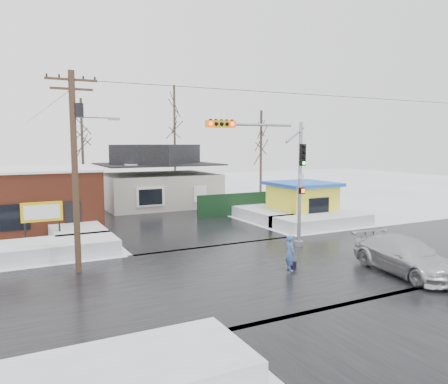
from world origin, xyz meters
name	(u,v)px	position (x,y,z in m)	size (l,w,h in m)	color
ground	(268,269)	(0.00, 0.00, 0.00)	(120.00, 120.00, 0.00)	white
road_ns	(268,268)	(0.00, 0.00, 0.01)	(10.00, 120.00, 0.02)	black
road_ew	(268,268)	(0.00, 0.00, 0.01)	(120.00, 10.00, 0.02)	black
snowbank_nw	(47,249)	(-9.00, 7.00, 0.40)	(7.00, 3.00, 0.80)	white
snowbank_ne	(322,221)	(9.00, 7.00, 0.40)	(7.00, 3.00, 0.80)	white
snowbank_sw	(106,381)	(-9.00, -7.00, 0.35)	(7.00, 3.00, 0.70)	white
snowbank_nside_w	(73,229)	(-7.00, 12.00, 0.40)	(3.00, 8.00, 0.80)	white
snowbank_nside_e	(260,213)	(7.00, 12.00, 0.40)	(3.00, 8.00, 0.80)	white
traffic_signal	(277,167)	(2.43, 2.97, 4.54)	(6.05, 0.68, 7.00)	gray
utility_pole	(76,160)	(-7.93, 3.50, 5.11)	(3.15, 0.44, 9.00)	#382619
brick_building	(2,199)	(-11.00, 15.99, 2.08)	(12.20, 8.20, 4.12)	brown
marquee_sign	(42,213)	(-9.00, 9.49, 1.92)	(2.20, 0.21, 2.55)	black
house	(158,178)	(2.00, 22.00, 2.62)	(10.40, 8.40, 5.76)	#B5B2A4
kiosk	(302,201)	(9.50, 9.99, 1.46)	(4.60, 4.60, 2.88)	#FAF137
fence	(242,204)	(6.50, 14.00, 0.90)	(8.00, 0.12, 1.80)	black
tree_far_left	(81,120)	(-4.00, 26.00, 7.95)	(3.00, 3.00, 10.00)	#332821
tree_far_mid	(174,108)	(6.00, 28.00, 9.54)	(3.00, 3.00, 12.00)	#332821
tree_far_right	(261,130)	(12.00, 20.00, 7.16)	(3.00, 3.00, 9.00)	#332821
pedestrian	(290,253)	(0.68, -0.76, 0.83)	(0.60, 0.40, 1.66)	#406BB4
car	(405,256)	(5.06, -3.46, 0.79)	(2.21, 5.44, 1.58)	silver
shopping_bag	(293,266)	(0.97, -0.64, 0.17)	(0.28, 0.12, 0.35)	black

